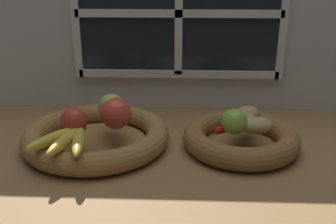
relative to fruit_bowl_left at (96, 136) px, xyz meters
The scene contains 13 objects.
ground_plane 21.39cm from the fruit_bowl_left, ahead, with size 140.00×90.00×3.00cm, color olive.
back_wall 45.28cm from the fruit_bowl_left, 56.21° to the left, with size 140.00×4.60×55.00cm.
fruit_bowl_left is the anchor object (origin of this frame).
fruit_bowl_right 37.74cm from the fruit_bowl_left, ahead, with size 30.05×30.05×5.75cm.
apple_red_right 9.26cm from the fruit_bowl_left, 15.24° to the right, with size 7.95×7.95×7.95cm, color #CC422D.
apple_red_front 9.08cm from the fruit_bowl_left, 128.87° to the right, with size 6.56×6.56×6.56cm, color #B73828.
apple_green_back 8.82cm from the fruit_bowl_left, 54.58° to the left, with size 6.96×6.96×6.96cm, color #99B74C.
banana_bunch_front 13.25cm from the fruit_bowl_left, 108.72° to the right, with size 14.35×16.94×2.83cm.
potato_back 40.28cm from the fruit_bowl_left, ahead, with size 7.87×5.84×4.09cm, color #A38451.
potato_large 38.10cm from the fruit_bowl_left, ahead, with size 7.47×5.39×4.24cm, color #A38451.
potato_small 41.34cm from the fruit_bowl_left, ahead, with size 7.81×5.30×4.05cm, color tan.
lime_near 35.95cm from the fruit_bowl_left, ahead, with size 6.44×6.44×6.44cm, color #7AAD3D.
chili_pepper 37.51cm from the fruit_bowl_left, ahead, with size 2.00×2.00×14.47cm, color red.
Camera 1 is at (1.82, -94.20, 44.67)cm, focal length 41.66 mm.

